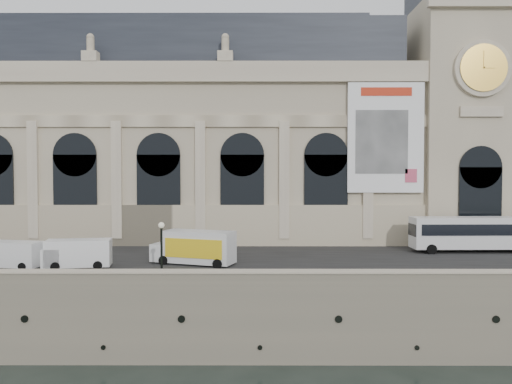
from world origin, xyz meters
TOP-DOWN VIEW (x-y plane):
  - ground at (0.00, 0.00)m, footprint 260.00×260.00m
  - quay at (0.00, 35.00)m, footprint 160.00×70.00m
  - street at (0.00, 14.00)m, footprint 160.00×24.00m
  - parapet at (0.00, 0.60)m, footprint 160.00×1.40m
  - museum at (-5.98, 30.86)m, footprint 69.00×18.70m
  - clock_pavilion at (34.00, 27.93)m, footprint 13.00×14.72m
  - bus_right at (31.55, 17.30)m, footprint 13.38×3.30m
  - van_b at (-15.08, 7.96)m, footprint 5.84×3.09m
  - van_c at (-9.02, 7.84)m, footprint 6.23×3.19m
  - box_truck at (1.78, 9.82)m, footprint 8.45×4.97m
  - lamp_right at (0.12, 1.97)m, footprint 0.49×0.49m

SIDE VIEW (x-z plane):
  - ground at x=0.00m, z-range 0.00..0.00m
  - quay at x=0.00m, z-range 0.00..6.00m
  - street at x=0.00m, z-range 6.00..6.06m
  - parapet at x=0.00m, z-range 6.01..7.22m
  - van_b at x=-15.08m, z-range 6.03..8.50m
  - van_c at x=-9.02m, z-range 6.03..8.68m
  - box_truck at x=1.78m, z-range 6.01..9.26m
  - bus_right at x=31.55m, z-range 6.24..10.16m
  - lamp_right at x=0.12m, z-range 5.99..10.82m
  - museum at x=-5.98m, z-range 5.17..34.27m
  - clock_pavilion at x=34.00m, z-range 5.07..41.77m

